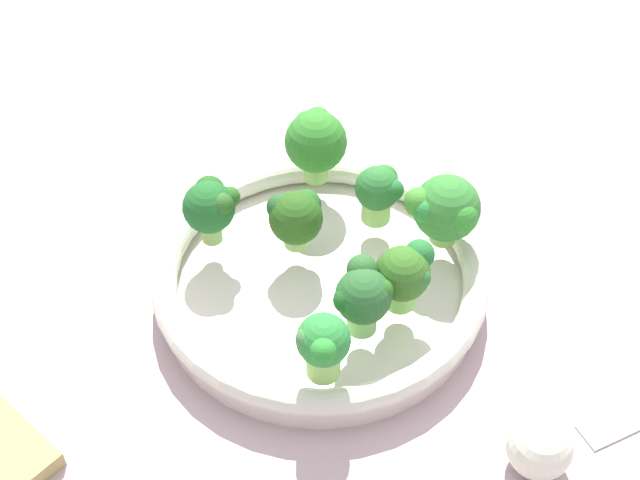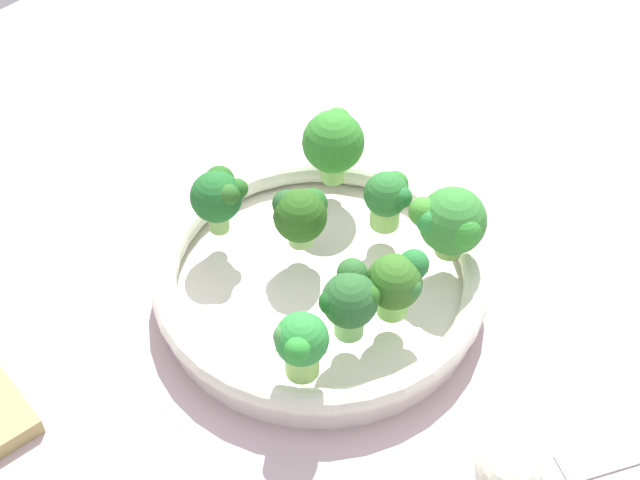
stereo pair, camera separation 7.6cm
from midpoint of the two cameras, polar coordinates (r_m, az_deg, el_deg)
ground_plane at (r=82.74cm, az=4.04°, el=-3.96°), size 130.00×130.00×2.50cm
bowl at (r=79.77cm, az=2.73°, el=-2.67°), size 29.92×29.92×4.12cm
broccoli_floret_0 at (r=78.90cm, az=-3.79°, el=2.74°), size 5.19×4.84×6.30cm
broccoli_floret_1 at (r=78.04cm, az=1.53°, el=1.54°), size 5.45×5.10×5.63cm
broccoli_floret_2 at (r=83.88cm, az=3.46°, el=6.27°), size 6.01×6.05×7.46cm
broccoli_floret_3 at (r=72.62cm, az=7.94°, el=-2.89°), size 5.03×4.77×6.02cm
broccoli_floret_4 at (r=67.87cm, az=1.96°, el=-6.82°), size 4.59×4.25×6.14cm
broccoli_floret_5 at (r=77.83cm, az=11.14°, el=0.98°), size 6.07×6.48×6.81cm
broccoli_floret_6 at (r=70.60cm, az=5.01°, el=-3.99°), size 5.12×4.63×6.33cm
broccoli_floret_7 at (r=80.03cm, az=7.14°, el=2.65°), size 4.53×4.44×5.77cm
garlic_bulb at (r=70.03cm, az=15.17°, el=-14.39°), size 5.07×5.07×5.07cm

